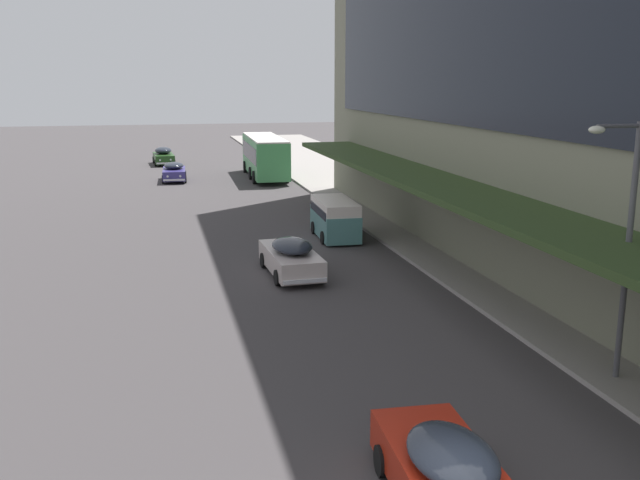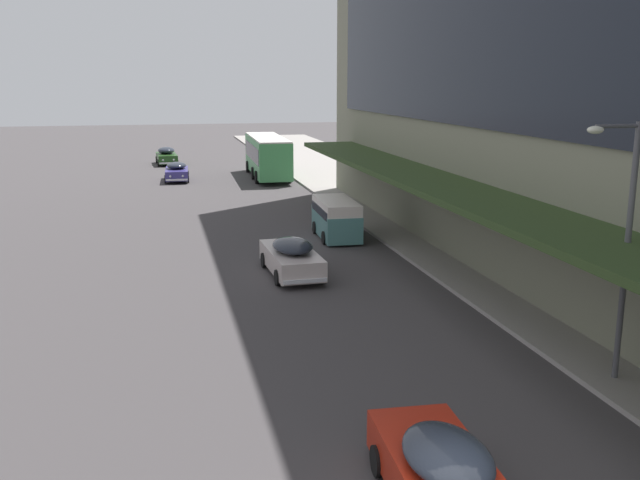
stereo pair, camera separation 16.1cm
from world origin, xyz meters
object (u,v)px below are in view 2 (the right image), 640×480
at_px(transit_bus_kerbside_front, 267,154).
at_px(sedan_second_near, 177,172).
at_px(street_lamp, 623,233).
at_px(vw_van, 336,216).
at_px(sedan_trailing_mid, 443,475).
at_px(sedan_oncoming_front, 167,156).
at_px(sedan_second_mid, 292,257).

height_order(transit_bus_kerbside_front, sedan_second_near, transit_bus_kerbside_front).
height_order(sedan_second_near, street_lamp, street_lamp).
relative_size(transit_bus_kerbside_front, vw_van, 2.32).
xyz_separation_m(sedan_trailing_mid, vw_van, (3.85, 23.28, 0.33)).
xyz_separation_m(sedan_oncoming_front, sedan_second_mid, (4.25, -40.77, -0.02)).
bearing_deg(sedan_second_mid, sedan_trailing_mid, -91.18).
bearing_deg(sedan_trailing_mid, transit_bus_kerbside_front, 85.11).
height_order(transit_bus_kerbside_front, sedan_trailing_mid, transit_bus_kerbside_front).
bearing_deg(sedan_second_mid, transit_bus_kerbside_front, 83.01).
relative_size(sedan_trailing_mid, vw_van, 1.04).
bearing_deg(sedan_oncoming_front, vw_van, -77.27).
height_order(sedan_second_mid, street_lamp, street_lamp).
bearing_deg(vw_van, street_lamp, -81.82).
distance_m(sedan_second_mid, sedan_second_near, 29.51).
height_order(sedan_trailing_mid, vw_van, vw_van).
xyz_separation_m(sedan_second_near, vw_van, (7.18, -22.82, 0.37)).
bearing_deg(street_lamp, sedan_second_mid, 116.62).
xyz_separation_m(transit_bus_kerbside_front, sedan_second_mid, (-3.62, -29.49, -1.12)).
bearing_deg(street_lamp, vw_van, 98.18).
height_order(transit_bus_kerbside_front, street_lamp, street_lamp).
height_order(transit_bus_kerbside_front, vw_van, transit_bus_kerbside_front).
relative_size(sedan_second_near, vw_van, 0.95).
relative_size(sedan_trailing_mid, sedan_second_mid, 0.98).
bearing_deg(street_lamp, sedan_trailing_mid, -146.06).
distance_m(sedan_oncoming_front, sedan_second_near, 11.51).
bearing_deg(sedan_trailing_mid, street_lamp, 33.94).
xyz_separation_m(transit_bus_kerbside_front, sedan_second_near, (-7.29, -0.21, -1.17)).
bearing_deg(sedan_trailing_mid, vw_van, 80.60).
height_order(transit_bus_kerbside_front, sedan_second_mid, transit_bus_kerbside_front).
distance_m(transit_bus_kerbside_front, street_lamp, 42.03).
height_order(sedan_trailing_mid, sedan_second_near, sedan_trailing_mid).
relative_size(sedan_oncoming_front, street_lamp, 0.68).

